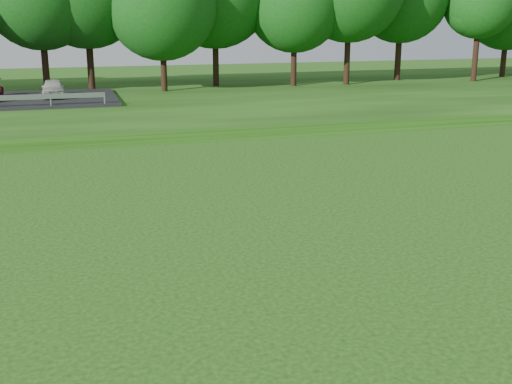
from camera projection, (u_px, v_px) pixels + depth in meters
name	position (u px, v px, depth m)	size (l,w,h in m)	color
berm	(279.00, 95.00, 47.73)	(130.00, 30.00, 0.60)	#193F0C
walking_path	(361.00, 129.00, 34.88)	(130.00, 1.60, 0.04)	gray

